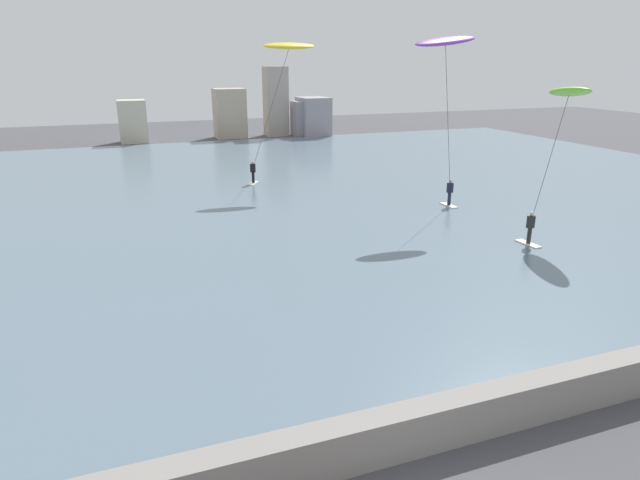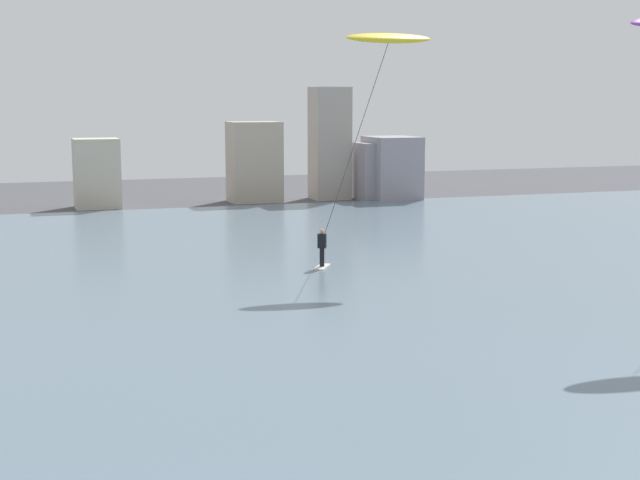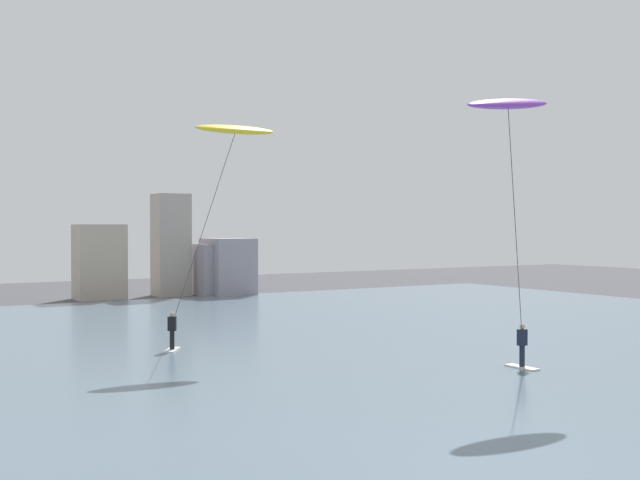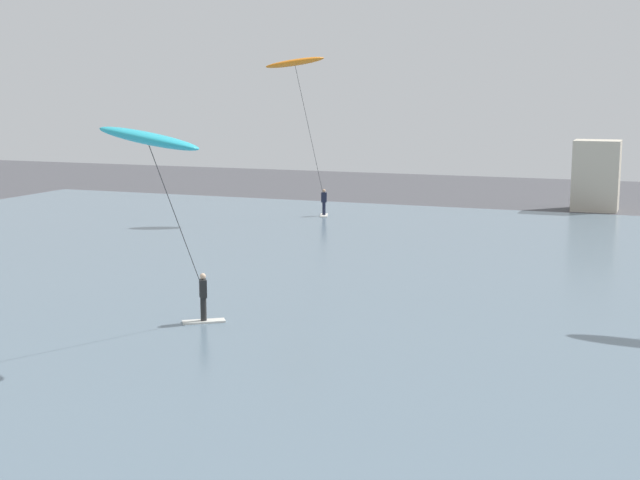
% 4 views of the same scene
% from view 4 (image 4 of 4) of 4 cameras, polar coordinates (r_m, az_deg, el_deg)
% --- Properties ---
extents(water_bay, '(84.00, 52.00, 0.10)m').
position_cam_4_polar(water_bay, '(32.55, 17.40, -4.42)').
color(water_bay, slate).
rests_on(water_bay, ground).
extents(kitesurfer_cyan, '(3.63, 4.55, 6.68)m').
position_cam_4_polar(kitesurfer_cyan, '(26.33, -10.61, 5.47)').
color(kitesurfer_cyan, silver).
rests_on(kitesurfer_cyan, water_bay).
extents(kitesurfer_orange, '(3.57, 4.08, 9.70)m').
position_cam_4_polar(kitesurfer_orange, '(52.87, -1.45, 10.50)').
color(kitesurfer_orange, silver).
rests_on(kitesurfer_orange, water_bay).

